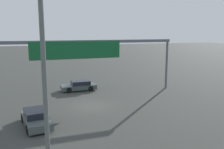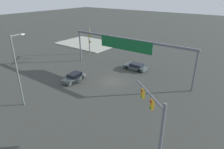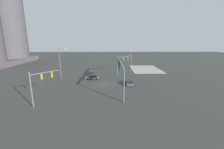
% 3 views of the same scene
% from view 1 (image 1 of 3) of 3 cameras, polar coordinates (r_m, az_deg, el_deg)
% --- Properties ---
extents(ground_plane, '(220.19, 220.19, 0.00)m').
position_cam_1_polar(ground_plane, '(24.24, -5.22, -7.36)').
color(ground_plane, '#393C37').
extents(streetlamp_curved_arm, '(0.65, 2.12, 8.99)m').
position_cam_1_polar(streetlamp_curved_arm, '(10.36, -15.84, -2.19)').
color(streetlamp_curved_arm, slate).
rests_on(streetlamp_curved_arm, ground).
extents(overhead_sign_gantry, '(22.93, 0.43, 6.30)m').
position_cam_1_polar(overhead_sign_gantry, '(27.24, -7.83, 5.89)').
color(overhead_sign_gantry, slate).
rests_on(overhead_sign_gantry, ground).
extents(sedan_car_approaching, '(2.30, 4.40, 1.21)m').
position_cam_1_polar(sedan_car_approaching, '(20.09, -17.48, -9.81)').
color(sedan_car_approaching, '#475150').
rests_on(sedan_car_approaching, ground).
extents(sedan_car_waiting_far, '(4.29, 1.91, 1.21)m').
position_cam_1_polar(sedan_car_waiting_far, '(30.48, -7.73, -2.65)').
color(sedan_car_waiting_far, '#404C4F').
rests_on(sedan_car_waiting_far, ground).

